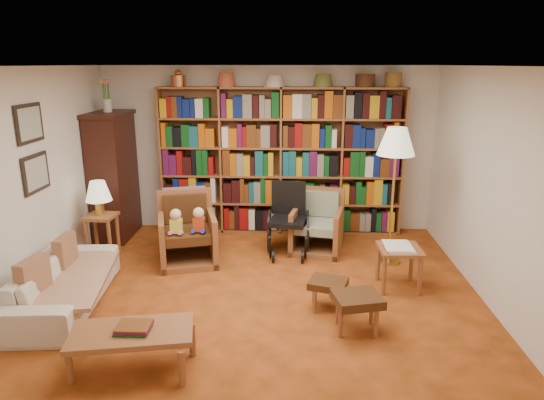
# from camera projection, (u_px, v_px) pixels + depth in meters

# --- Properties ---
(floor) EXTENTS (5.00, 5.00, 0.00)m
(floor) POSITION_uv_depth(u_px,v_px,m) (257.00, 300.00, 5.36)
(floor) COLOR #BB4F1C
(floor) RESTS_ON ground
(ceiling) EXTENTS (5.00, 5.00, 0.00)m
(ceiling) POSITION_uv_depth(u_px,v_px,m) (255.00, 66.00, 4.68)
(ceiling) COLOR white
(ceiling) RESTS_ON wall_back
(wall_back) EXTENTS (5.00, 0.00, 5.00)m
(wall_back) POSITION_uv_depth(u_px,v_px,m) (268.00, 150.00, 7.42)
(wall_back) COLOR silver
(wall_back) RESTS_ON floor
(wall_front) EXTENTS (5.00, 0.00, 5.00)m
(wall_front) POSITION_uv_depth(u_px,v_px,m) (221.00, 308.00, 2.61)
(wall_front) COLOR silver
(wall_front) RESTS_ON floor
(wall_left) EXTENTS (0.00, 5.00, 5.00)m
(wall_left) POSITION_uv_depth(u_px,v_px,m) (21.00, 188.00, 5.12)
(wall_left) COLOR silver
(wall_left) RESTS_ON floor
(wall_right) EXTENTS (0.00, 5.00, 5.00)m
(wall_right) POSITION_uv_depth(u_px,v_px,m) (501.00, 194.00, 4.91)
(wall_right) COLOR silver
(wall_right) RESTS_ON floor
(bookshelf) EXTENTS (3.60, 0.30, 2.42)m
(bookshelf) POSITION_uv_depth(u_px,v_px,m) (281.00, 157.00, 7.27)
(bookshelf) COLOR brown
(bookshelf) RESTS_ON floor
(curio_cabinet) EXTENTS (0.50, 0.95, 2.40)m
(curio_cabinet) POSITION_uv_depth(u_px,v_px,m) (114.00, 174.00, 7.12)
(curio_cabinet) COLOR #38150F
(curio_cabinet) RESTS_ON floor
(framed_pictures) EXTENTS (0.03, 0.52, 0.97)m
(framed_pictures) POSITION_uv_depth(u_px,v_px,m) (32.00, 149.00, 5.31)
(framed_pictures) COLOR black
(framed_pictures) RESTS_ON wall_left
(sofa) EXTENTS (1.82, 0.84, 0.52)m
(sofa) POSITION_uv_depth(u_px,v_px,m) (65.00, 283.00, 5.19)
(sofa) COLOR beige
(sofa) RESTS_ON floor
(sofa_throw) EXTENTS (1.02, 1.59, 0.04)m
(sofa_throw) POSITION_uv_depth(u_px,v_px,m) (69.00, 279.00, 5.17)
(sofa_throw) COLOR beige
(sofa_throw) RESTS_ON sofa
(cushion_left) EXTENTS (0.13, 0.38, 0.37)m
(cushion_left) POSITION_uv_depth(u_px,v_px,m) (66.00, 254.00, 5.48)
(cushion_left) COLOR maroon
(cushion_left) RESTS_ON sofa
(cushion_right) EXTENTS (0.18, 0.41, 0.39)m
(cushion_right) POSITION_uv_depth(u_px,v_px,m) (34.00, 280.00, 4.80)
(cushion_right) COLOR maroon
(cushion_right) RESTS_ON sofa
(side_table_lamp) EXTENTS (0.40, 0.40, 0.60)m
(side_table_lamp) POSITION_uv_depth(u_px,v_px,m) (102.00, 227.00, 6.43)
(side_table_lamp) COLOR brown
(side_table_lamp) RESTS_ON floor
(table_lamp) EXTENTS (0.34, 0.34, 0.46)m
(table_lamp) POSITION_uv_depth(u_px,v_px,m) (98.00, 192.00, 6.30)
(table_lamp) COLOR gold
(table_lamp) RESTS_ON side_table_lamp
(armchair_leather) EXTENTS (0.92, 0.94, 0.93)m
(armchair_leather) POSITION_uv_depth(u_px,v_px,m) (189.00, 232.00, 6.38)
(armchair_leather) COLOR brown
(armchair_leather) RESTS_ON floor
(armchair_sage) EXTENTS (0.81, 0.83, 0.84)m
(armchair_sage) POSITION_uv_depth(u_px,v_px,m) (316.00, 227.00, 6.78)
(armchair_sage) COLOR brown
(armchair_sage) RESTS_ON floor
(wheelchair) EXTENTS (0.56, 0.78, 0.97)m
(wheelchair) POSITION_uv_depth(u_px,v_px,m) (288.00, 221.00, 6.63)
(wheelchair) COLOR black
(wheelchair) RESTS_ON floor
(floor_lamp) EXTENTS (0.47, 0.47, 1.77)m
(floor_lamp) POSITION_uv_depth(u_px,v_px,m) (396.00, 147.00, 5.98)
(floor_lamp) COLOR gold
(floor_lamp) RESTS_ON floor
(side_table_papers) EXTENTS (0.49, 0.49, 0.53)m
(side_table_papers) POSITION_uv_depth(u_px,v_px,m) (399.00, 254.00, 5.55)
(side_table_papers) COLOR brown
(side_table_papers) RESTS_ON floor
(footstool_a) EXTENTS (0.46, 0.42, 0.32)m
(footstool_a) POSITION_uv_depth(u_px,v_px,m) (328.00, 285.00, 5.12)
(footstool_a) COLOR #4C2814
(footstool_a) RESTS_ON floor
(footstool_b) EXTENTS (0.52, 0.47, 0.38)m
(footstool_b) POSITION_uv_depth(u_px,v_px,m) (357.00, 302.00, 4.67)
(footstool_b) COLOR #4C2814
(footstool_b) RESTS_ON floor
(coffee_table) EXTENTS (1.09, 0.68, 0.42)m
(coffee_table) POSITION_uv_depth(u_px,v_px,m) (132.00, 335.00, 4.08)
(coffee_table) COLOR brown
(coffee_table) RESTS_ON floor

